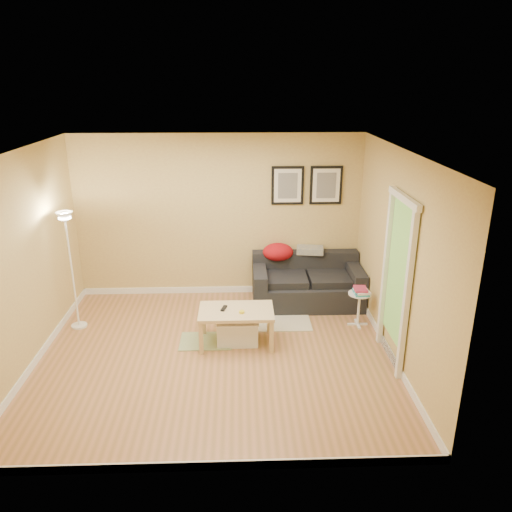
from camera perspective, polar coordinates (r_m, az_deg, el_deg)
name	(u,v)px	position (r m, az deg, el deg)	size (l,w,h in m)	color
floor	(216,355)	(6.56, -4.63, -11.28)	(4.50, 4.50, 0.00)	#B1754C
ceiling	(209,152)	(5.67, -5.37, 11.82)	(4.50, 4.50, 0.00)	white
wall_back	(219,217)	(7.89, -4.30, 4.50)	(4.50, 4.50, 0.00)	tan
wall_front	(202,346)	(4.18, -6.26, -10.22)	(4.50, 4.50, 0.00)	tan
wall_left	(23,263)	(6.51, -25.16, -0.78)	(4.00, 4.00, 0.00)	tan
wall_right	(398,259)	(6.29, 15.97, -0.31)	(4.00, 4.00, 0.00)	tan
baseboard_back	(221,290)	(8.30, -4.09, -3.86)	(4.50, 0.02, 0.10)	white
baseboard_front	(207,466)	(4.93, -5.66, -22.83)	(4.50, 0.02, 0.10)	white
baseboard_left	(40,355)	(7.01, -23.58, -10.38)	(0.02, 4.00, 0.10)	white
baseboard_right	(388,349)	(6.80, 14.88, -10.24)	(0.02, 4.00, 0.10)	white
sofa	(307,281)	(7.82, 5.92, -2.88)	(1.70, 0.90, 0.75)	black
red_throw	(278,252)	(7.88, 2.54, 0.46)	(0.48, 0.36, 0.28)	#A70F1B
plaid_throw	(310,250)	(7.98, 6.21, 0.70)	(0.42, 0.26, 0.10)	tan
framed_print_left	(288,185)	(7.78, 3.64, 8.08)	(0.50, 0.04, 0.60)	black
framed_print_right	(326,185)	(7.86, 8.04, 8.05)	(0.50, 0.04, 0.60)	black
area_rug	(267,318)	(7.44, 1.29, -7.13)	(1.25, 0.85, 0.01)	beige
green_runner	(206,341)	(6.88, -5.76, -9.68)	(0.70, 0.50, 0.01)	#668C4C
coffee_table	(236,327)	(6.70, -2.26, -8.11)	(0.98, 0.60, 0.49)	#D2B780
remote_control	(224,308)	(6.62, -3.71, -6.00)	(0.05, 0.16, 0.02)	black
tape_roll	(242,312)	(6.50, -1.65, -6.45)	(0.07, 0.07, 0.03)	yellow
storage_bin	(237,330)	(6.76, -2.14, -8.49)	(0.56, 0.41, 0.35)	white
side_table	(359,309)	(7.30, 11.69, -6.00)	(0.33, 0.33, 0.50)	white
book_stack	(361,291)	(7.18, 11.96, -3.92)	(0.20, 0.26, 0.08)	teal
floor_lamp	(72,274)	(7.34, -20.34, -1.98)	(0.22, 0.22, 1.71)	white
doorway	(395,284)	(6.24, 15.70, -3.16)	(0.12, 1.01, 2.13)	white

